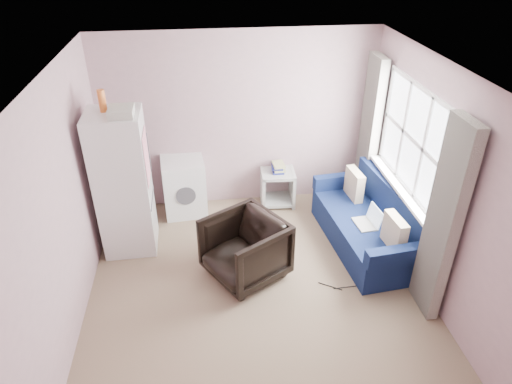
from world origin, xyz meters
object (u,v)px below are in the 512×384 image
(washing_machine, at_px, (184,185))
(side_table, at_px, (277,184))
(armchair, at_px, (245,246))
(fridge, at_px, (123,183))
(sofa, at_px, (370,225))

(washing_machine, bearing_deg, side_table, -3.17)
(armchair, distance_m, washing_machine, 1.67)
(washing_machine, relative_size, side_table, 1.24)
(armchair, relative_size, fridge, 0.40)
(washing_machine, height_order, side_table, washing_machine)
(sofa, bearing_deg, armchair, -172.52)
(armchair, bearing_deg, fridge, -150.16)
(armchair, distance_m, sofa, 1.71)
(washing_machine, height_order, sofa, sofa)
(fridge, distance_m, washing_machine, 1.12)
(washing_machine, xyz_separation_m, sofa, (2.37, -1.11, -0.13))
(fridge, xyz_separation_m, sofa, (3.05, -0.38, -0.62))
(armchair, xyz_separation_m, side_table, (0.64, 1.55, -0.11))
(washing_machine, bearing_deg, fridge, -137.88)
(fridge, relative_size, sofa, 1.08)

